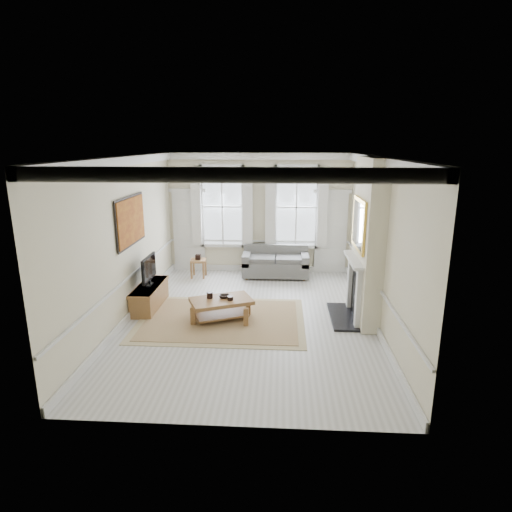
# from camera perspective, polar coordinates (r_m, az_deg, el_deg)

# --- Properties ---
(floor) EXTENTS (7.20, 7.20, 0.00)m
(floor) POSITION_cam_1_polar(r_m,az_deg,el_deg) (9.27, -0.80, -8.38)
(floor) COLOR #B7B5AD
(floor) RESTS_ON ground
(ceiling) EXTENTS (7.20, 7.20, 0.00)m
(ceiling) POSITION_cam_1_polar(r_m,az_deg,el_deg) (8.52, -0.89, 13.12)
(ceiling) COLOR white
(ceiling) RESTS_ON back_wall
(back_wall) EXTENTS (5.20, 0.00, 5.20)m
(back_wall) POSITION_cam_1_polar(r_m,az_deg,el_deg) (12.27, 0.43, 5.68)
(back_wall) COLOR beige
(back_wall) RESTS_ON floor
(left_wall) EXTENTS (0.00, 7.20, 7.20)m
(left_wall) POSITION_cam_1_polar(r_m,az_deg,el_deg) (9.30, -17.03, 2.05)
(left_wall) COLOR beige
(left_wall) RESTS_ON floor
(right_wall) EXTENTS (0.00, 7.20, 7.20)m
(right_wall) POSITION_cam_1_polar(r_m,az_deg,el_deg) (8.93, 16.04, 1.61)
(right_wall) COLOR beige
(right_wall) RESTS_ON floor
(window_left) EXTENTS (1.26, 0.20, 2.20)m
(window_left) POSITION_cam_1_polar(r_m,az_deg,el_deg) (12.29, -4.50, 6.60)
(window_left) COLOR #B2BCC6
(window_left) RESTS_ON back_wall
(window_right) EXTENTS (1.26, 0.20, 2.20)m
(window_right) POSITION_cam_1_polar(r_m,az_deg,el_deg) (12.18, 5.39, 6.50)
(window_right) COLOR #B2BCC6
(window_right) RESTS_ON back_wall
(door_left) EXTENTS (0.90, 0.08, 2.30)m
(door_left) POSITION_cam_1_polar(r_m,az_deg,el_deg) (12.60, -8.94, 3.21)
(door_left) COLOR silver
(door_left) RESTS_ON floor
(door_right) EXTENTS (0.90, 0.08, 2.30)m
(door_right) POSITION_cam_1_polar(r_m,az_deg,el_deg) (12.39, 9.94, 2.96)
(door_right) COLOR silver
(door_right) RESTS_ON floor
(painting) EXTENTS (0.05, 1.66, 1.06)m
(painting) POSITION_cam_1_polar(r_m,az_deg,el_deg) (9.50, -16.35, 4.51)
(painting) COLOR #B6721F
(painting) RESTS_ON left_wall
(chimney_breast) EXTENTS (0.35, 1.70, 3.38)m
(chimney_breast) POSITION_cam_1_polar(r_m,az_deg,el_deg) (9.09, 14.70, 1.92)
(chimney_breast) COLOR beige
(chimney_breast) RESTS_ON floor
(hearth) EXTENTS (0.55, 1.50, 0.05)m
(hearth) POSITION_cam_1_polar(r_m,az_deg,el_deg) (9.52, 11.50, -7.89)
(hearth) COLOR black
(hearth) RESTS_ON floor
(fireplace) EXTENTS (0.21, 1.45, 1.33)m
(fireplace) POSITION_cam_1_polar(r_m,az_deg,el_deg) (9.30, 12.94, -3.86)
(fireplace) COLOR silver
(fireplace) RESTS_ON floor
(mirror) EXTENTS (0.06, 1.26, 1.06)m
(mirror) POSITION_cam_1_polar(r_m,az_deg,el_deg) (8.98, 13.50, 4.13)
(mirror) COLOR gold
(mirror) RESTS_ON chimney_breast
(sofa) EXTENTS (1.83, 0.89, 0.86)m
(sofa) POSITION_cam_1_polar(r_m,az_deg,el_deg) (12.06, 2.62, -1.03)
(sofa) COLOR #555553
(sofa) RESTS_ON floor
(side_table) EXTENTS (0.46, 0.46, 0.51)m
(side_table) POSITION_cam_1_polar(r_m,az_deg,el_deg) (12.04, -7.69, -0.95)
(side_table) COLOR brown
(side_table) RESTS_ON floor
(rug) EXTENTS (3.50, 2.60, 0.02)m
(rug) POSITION_cam_1_polar(r_m,az_deg,el_deg) (9.24, -4.60, -8.42)
(rug) COLOR #93754C
(rug) RESTS_ON floor
(coffee_table) EXTENTS (1.45, 1.17, 0.47)m
(coffee_table) POSITION_cam_1_polar(r_m,az_deg,el_deg) (9.10, -4.65, -6.23)
(coffee_table) COLOR brown
(coffee_table) RESTS_ON rug
(ceramic_pot_a) EXTENTS (0.13, 0.13, 0.13)m
(ceramic_pot_a) POSITION_cam_1_polar(r_m,az_deg,el_deg) (9.13, -6.18, -5.22)
(ceramic_pot_a) COLOR black
(ceramic_pot_a) RESTS_ON coffee_table
(ceramic_pot_b) EXTENTS (0.12, 0.12, 0.09)m
(ceramic_pot_b) POSITION_cam_1_polar(r_m,az_deg,el_deg) (8.98, -3.44, -5.65)
(ceramic_pot_b) COLOR black
(ceramic_pot_b) RESTS_ON coffee_table
(bowl) EXTENTS (0.23, 0.23, 0.06)m
(bowl) POSITION_cam_1_polar(r_m,az_deg,el_deg) (9.15, -4.26, -5.38)
(bowl) COLOR black
(bowl) RESTS_ON coffee_table
(tv_stand) EXTENTS (0.48, 1.48, 0.53)m
(tv_stand) POSITION_cam_1_polar(r_m,az_deg,el_deg) (10.10, -13.98, -5.23)
(tv_stand) COLOR brown
(tv_stand) RESTS_ON floor
(tv) EXTENTS (0.08, 0.90, 0.68)m
(tv) POSITION_cam_1_polar(r_m,az_deg,el_deg) (9.89, -14.09, -1.64)
(tv) COLOR black
(tv) RESTS_ON tv_stand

